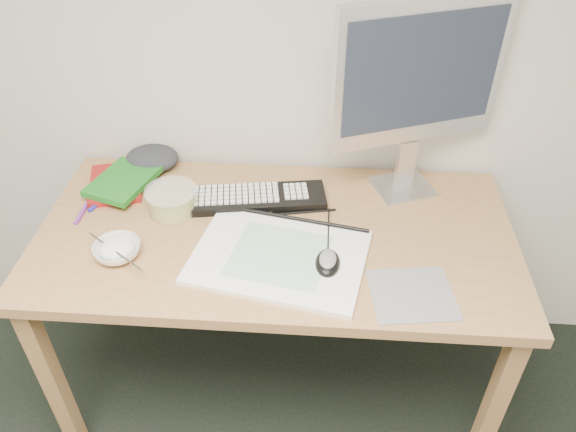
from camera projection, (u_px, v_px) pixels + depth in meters
name	position (u px, v px, depth m)	size (l,w,h in m)	color
desk	(276.00, 252.00, 1.70)	(1.40, 0.70, 0.75)	#A97B4D
mousepad	(412.00, 294.00, 1.45)	(0.21, 0.19, 0.00)	slate
sketchpad	(279.00, 257.00, 1.55)	(0.47, 0.34, 0.01)	white
keyboard	(258.00, 198.00, 1.76)	(0.42, 0.13, 0.02)	black
monitor	(419.00, 79.00, 1.58)	(0.50, 0.22, 0.61)	silver
mouse	(328.00, 260.00, 1.51)	(0.07, 0.11, 0.04)	black
rice_bowl	(117.00, 251.00, 1.55)	(0.13, 0.13, 0.04)	silver
chopsticks	(115.00, 251.00, 1.52)	(0.02, 0.02, 0.23)	silver
fruit_tub	(172.00, 201.00, 1.70)	(0.16, 0.16, 0.08)	gold
book_red	(116.00, 183.00, 1.82)	(0.16, 0.22, 0.02)	maroon
book_green	(123.00, 181.00, 1.79)	(0.16, 0.22, 0.02)	#1A681D
cloth_lump	(152.00, 158.00, 1.90)	(0.15, 0.12, 0.06)	#292B31
pencil_pink	(257.00, 217.00, 1.69)	(0.01, 0.01, 0.17)	#CA6592
pencil_tan	(267.00, 212.00, 1.72)	(0.01, 0.01, 0.19)	tan
pencil_black	(305.00, 212.00, 1.71)	(0.01, 0.01, 0.19)	black
marker_blue	(104.00, 199.00, 1.76)	(0.01, 0.01, 0.13)	#2020AF
marker_orange	(99.00, 195.00, 1.78)	(0.01, 0.01, 0.12)	orange
marker_purple	(84.00, 209.00, 1.72)	(0.01, 0.01, 0.14)	#712894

